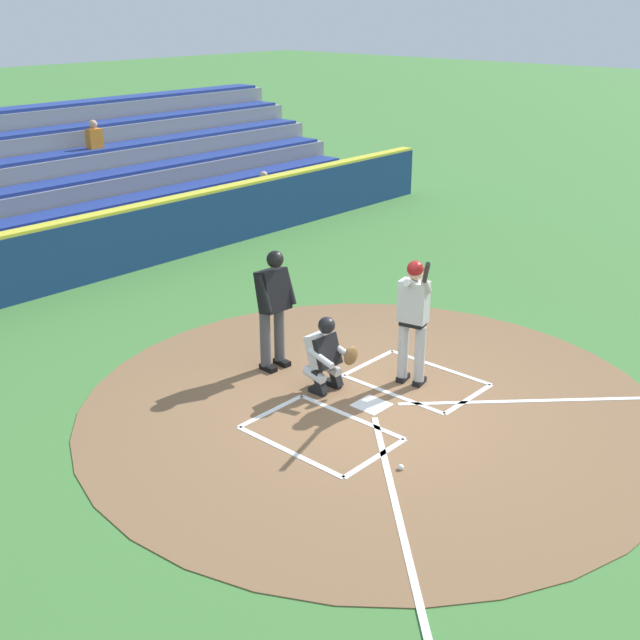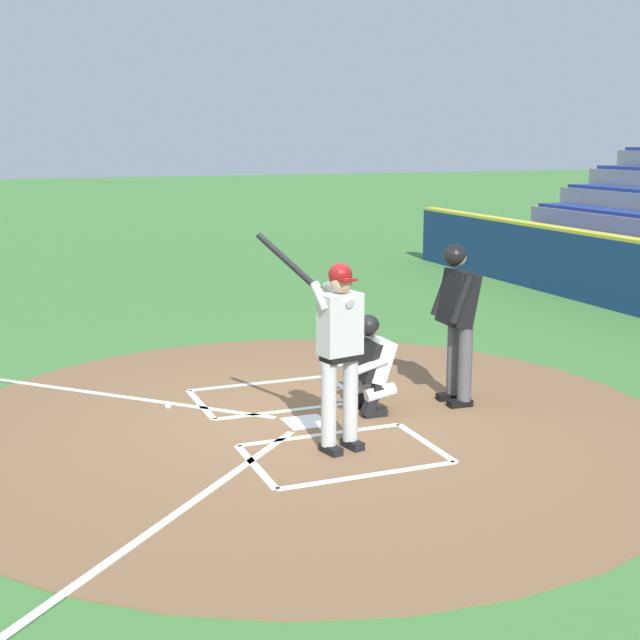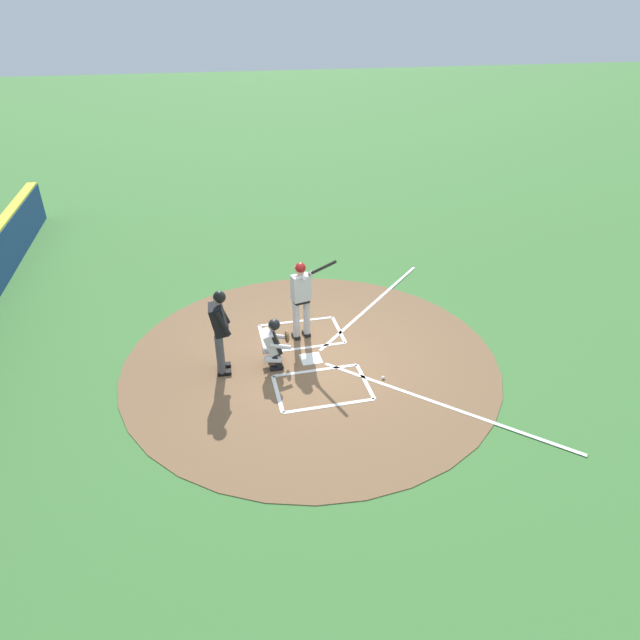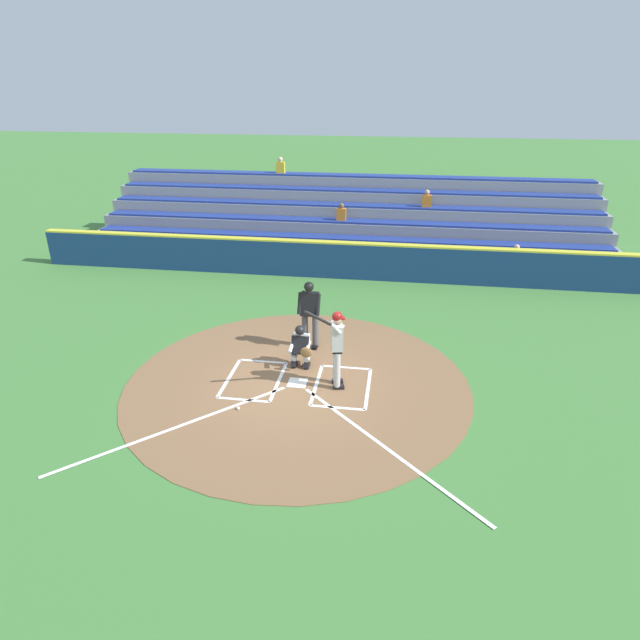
# 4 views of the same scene
# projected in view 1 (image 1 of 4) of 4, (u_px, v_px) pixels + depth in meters

# --- Properties ---
(ground_plane) EXTENTS (120.00, 120.00, 0.00)m
(ground_plane) POSITION_uv_depth(u_px,v_px,m) (371.00, 406.00, 11.12)
(ground_plane) COLOR #427A38
(dirt_circle) EXTENTS (8.00, 8.00, 0.01)m
(dirt_circle) POSITION_uv_depth(u_px,v_px,m) (371.00, 405.00, 11.12)
(dirt_circle) COLOR brown
(dirt_circle) RESTS_ON ground
(home_plate_and_chalk) EXTENTS (7.93, 4.91, 0.01)m
(home_plate_and_chalk) POSITION_uv_depth(u_px,v_px,m) (424.00, 426.00, 10.57)
(home_plate_and_chalk) COLOR white
(home_plate_and_chalk) RESTS_ON dirt_circle
(batter) EXTENTS (0.85, 0.87, 2.13)m
(batter) POSITION_uv_depth(u_px,v_px,m) (414.00, 314.00, 11.34)
(batter) COLOR #BCBCBC
(batter) RESTS_ON ground
(catcher) EXTENTS (0.59, 0.61, 1.13)m
(catcher) POSITION_uv_depth(u_px,v_px,m) (326.00, 352.00, 11.36)
(catcher) COLOR black
(catcher) RESTS_ON ground
(plate_umpire) EXTENTS (0.59, 0.43, 1.86)m
(plate_umpire) POSITION_uv_depth(u_px,v_px,m) (273.00, 302.00, 11.87)
(plate_umpire) COLOR #4C4C51
(plate_umpire) RESTS_ON ground
(baseball) EXTENTS (0.07, 0.07, 0.07)m
(baseball) POSITION_uv_depth(u_px,v_px,m) (401.00, 467.00, 9.59)
(baseball) COLOR white
(baseball) RESTS_ON ground
(backstop_wall) EXTENTS (22.00, 0.36, 1.31)m
(backstop_wall) POSITION_uv_depth(u_px,v_px,m) (67.00, 254.00, 15.54)
(backstop_wall) COLOR navy
(backstop_wall) RESTS_ON ground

